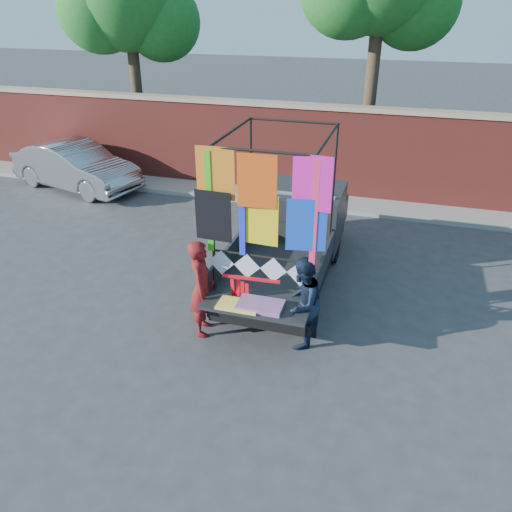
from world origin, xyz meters
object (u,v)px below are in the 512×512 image
(woman, at_px, (202,288))
(sedan, at_px, (76,166))
(man, at_px, (302,303))
(pickup_truck, at_px, (295,233))

(woman, bearing_deg, sedan, 35.16)
(sedan, distance_m, man, 9.93)
(sedan, bearing_deg, pickup_truck, -97.92)
(pickup_truck, height_order, woman, pickup_truck)
(woman, xyz_separation_m, man, (1.69, 0.13, -0.07))
(woman, distance_m, man, 1.69)
(woman, relative_size, man, 1.08)
(pickup_truck, xyz_separation_m, man, (0.71, -2.56, -0.02))
(pickup_truck, bearing_deg, sedan, 157.48)
(sedan, relative_size, man, 2.63)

